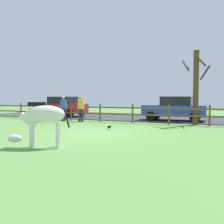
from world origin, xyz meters
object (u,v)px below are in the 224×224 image
at_px(crow_on_grass, 109,127).
at_px(visitor_left_of_tree, 81,108).
at_px(parked_car_blue, 175,108).
at_px(zebra, 42,118).
at_px(visitor_right_of_tree, 63,107).
at_px(parked_car_red, 62,106).
at_px(bare_tree, 196,86).

xyz_separation_m(crow_on_grass, visitor_left_of_tree, (-3.29, 2.89, 0.78)).
height_order(parked_car_blue, visitor_left_of_tree, visitor_left_of_tree).
relative_size(zebra, visitor_right_of_tree, 1.10).
distance_m(zebra, parked_car_red, 12.68).
distance_m(crow_on_grass, parked_car_red, 9.01).
bearing_deg(crow_on_grass, bare_tree, 47.15).
bearing_deg(crow_on_grass, parked_car_blue, 69.98).
relative_size(bare_tree, visitor_left_of_tree, 2.54).
xyz_separation_m(parked_car_red, visitor_right_of_tree, (2.15, -2.89, 0.06)).
bearing_deg(bare_tree, crow_on_grass, -132.85).
relative_size(crow_on_grass, parked_car_blue, 0.05).
xyz_separation_m(zebra, crow_on_grass, (0.05, 4.88, -0.80)).
distance_m(crow_on_grass, visitor_right_of_tree, 5.58).
relative_size(bare_tree, crow_on_grass, 19.40).
height_order(bare_tree, parked_car_red, bare_tree).
height_order(parked_car_blue, visitor_right_of_tree, visitor_right_of_tree).
bearing_deg(bare_tree, parked_car_red, 169.12).
bearing_deg(parked_car_blue, parked_car_red, 179.23).
bearing_deg(visitor_right_of_tree, visitor_left_of_tree, -2.96).
xyz_separation_m(bare_tree, crow_on_grass, (-3.57, -3.85, -2.07)).
bearing_deg(bare_tree, visitor_left_of_tree, -172.00).
distance_m(crow_on_grass, visitor_left_of_tree, 4.45).
bearing_deg(visitor_left_of_tree, parked_car_red, 139.93).
xyz_separation_m(crow_on_grass, visitor_right_of_tree, (-4.67, 2.96, 0.78)).
xyz_separation_m(visitor_left_of_tree, visitor_right_of_tree, (-1.37, 0.07, 0.00)).
bearing_deg(parked_car_red, bare_tree, -10.88).
height_order(zebra, visitor_left_of_tree, visitor_left_of_tree).
xyz_separation_m(zebra, parked_car_blue, (2.14, 10.61, -0.08)).
bearing_deg(crow_on_grass, zebra, -90.60).
bearing_deg(visitor_left_of_tree, visitor_right_of_tree, 177.04).
bearing_deg(parked_car_red, parked_car_blue, -0.77).
bearing_deg(parked_car_red, crow_on_grass, -40.65).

